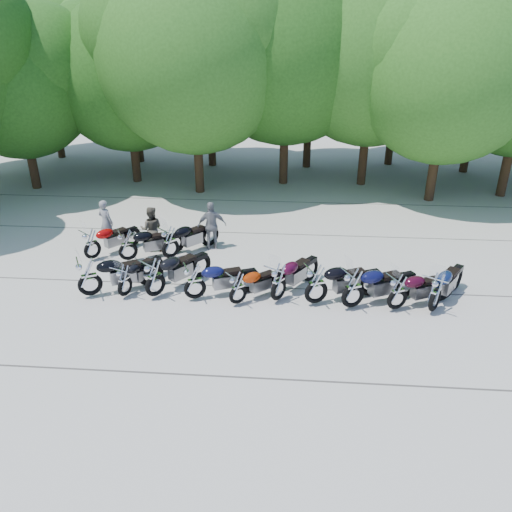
# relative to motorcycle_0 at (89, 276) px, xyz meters

# --- Properties ---
(ground) EXTENTS (90.00, 90.00, 0.00)m
(ground) POSITION_rel_motorcycle_0_xyz_m (4.99, -0.47, -0.72)
(ground) COLOR #A59F95
(ground) RESTS_ON ground
(tree_1) EXTENTS (6.97, 6.97, 8.55)m
(tree_1) POSITION_rel_motorcycle_0_xyz_m (-7.05, 10.76, 4.34)
(tree_1) COLOR #3A2614
(tree_1) RESTS_ON ground
(tree_2) EXTENTS (7.31, 7.31, 8.97)m
(tree_2) POSITION_rel_motorcycle_0_xyz_m (-2.27, 12.37, 4.59)
(tree_2) COLOR #3A2614
(tree_2) RESTS_ON ground
(tree_3) EXTENTS (8.70, 8.70, 10.67)m
(tree_3) POSITION_rel_motorcycle_0_xyz_m (1.42, 10.77, 5.60)
(tree_3) COLOR #3A2614
(tree_3) RESTS_ON ground
(tree_4) EXTENTS (9.13, 9.13, 11.20)m
(tree_4) POSITION_rel_motorcycle_0_xyz_m (5.52, 12.62, 5.91)
(tree_4) COLOR #3A2614
(tree_4) RESTS_ON ground
(tree_5) EXTENTS (9.04, 9.04, 11.10)m
(tree_5) POSITION_rel_motorcycle_0_xyz_m (9.60, 12.73, 5.85)
(tree_5) COLOR #3A2614
(tree_5) RESTS_ON ground
(tree_6) EXTENTS (8.00, 8.00, 9.82)m
(tree_6) POSITION_rel_motorcycle_0_xyz_m (12.54, 10.34, 5.09)
(tree_6) COLOR #3A2614
(tree_6) RESTS_ON ground
(tree_9) EXTENTS (7.59, 7.59, 9.32)m
(tree_9) POSITION_rel_motorcycle_0_xyz_m (-8.54, 17.11, 4.80)
(tree_9) COLOR #3A2614
(tree_9) RESTS_ON ground
(tree_10) EXTENTS (7.78, 7.78, 9.55)m
(tree_10) POSITION_rel_motorcycle_0_xyz_m (-3.30, 16.50, 4.93)
(tree_10) COLOR #3A2614
(tree_10) RESTS_ON ground
(tree_11) EXTENTS (7.56, 7.56, 9.28)m
(tree_11) POSITION_rel_motorcycle_0_xyz_m (1.23, 15.95, 4.77)
(tree_11) COLOR #3A2614
(tree_11) RESTS_ON ground
(tree_12) EXTENTS (7.88, 7.88, 9.67)m
(tree_12) POSITION_rel_motorcycle_0_xyz_m (6.79, 15.99, 5.00)
(tree_12) COLOR #3A2614
(tree_12) RESTS_ON ground
(tree_13) EXTENTS (8.31, 8.31, 10.20)m
(tree_13) POSITION_rel_motorcycle_0_xyz_m (11.68, 17.00, 5.31)
(tree_13) COLOR #3A2614
(tree_13) RESTS_ON ground
(tree_14) EXTENTS (8.02, 8.02, 9.84)m
(tree_14) POSITION_rel_motorcycle_0_xyz_m (15.67, 15.62, 5.11)
(tree_14) COLOR #3A2614
(tree_14) RESTS_ON ground
(motorcycle_0) EXTENTS (2.62, 1.88, 1.44)m
(motorcycle_0) POSITION_rel_motorcycle_0_xyz_m (0.00, 0.00, 0.00)
(motorcycle_0) COLOR black
(motorcycle_0) RESTS_ON ground
(motorcycle_1) EXTENTS (1.41, 2.20, 1.20)m
(motorcycle_1) POSITION_rel_motorcycle_0_xyz_m (1.04, 0.10, -0.12)
(motorcycle_1) COLOR black
(motorcycle_1) RESTS_ON ground
(motorcycle_2) EXTENTS (2.17, 2.48, 1.44)m
(motorcycle_2) POSITION_rel_motorcycle_0_xyz_m (1.99, 0.13, -0.00)
(motorcycle_2) COLOR black
(motorcycle_2) RESTS_ON ground
(motorcycle_3) EXTENTS (2.45, 1.57, 1.33)m
(motorcycle_3) POSITION_rel_motorcycle_0_xyz_m (3.22, 0.06, -0.06)
(motorcycle_3) COLOR #0E113E
(motorcycle_3) RESTS_ON ground
(motorcycle_4) EXTENTS (2.03, 1.84, 1.19)m
(motorcycle_4) POSITION_rel_motorcycle_0_xyz_m (4.54, -0.12, -0.13)
(motorcycle_4) COLOR #9E2905
(motorcycle_4) RESTS_ON ground
(motorcycle_5) EXTENTS (1.97, 2.44, 1.38)m
(motorcycle_5) POSITION_rel_motorcycle_0_xyz_m (5.73, 0.18, -0.03)
(motorcycle_5) COLOR #36071D
(motorcycle_5) RESTS_ON ground
(motorcycle_6) EXTENTS (2.67, 1.75, 1.45)m
(motorcycle_6) POSITION_rel_motorcycle_0_xyz_m (6.85, 0.06, 0.00)
(motorcycle_6) COLOR black
(motorcycle_6) RESTS_ON ground
(motorcycle_7) EXTENTS (2.65, 1.84, 1.45)m
(motorcycle_7) POSITION_rel_motorcycle_0_xyz_m (7.91, -0.10, 0.00)
(motorcycle_7) COLOR #0B0D34
(motorcycle_7) RESTS_ON ground
(motorcycle_8) EXTENTS (2.38, 1.65, 1.30)m
(motorcycle_8) POSITION_rel_motorcycle_0_xyz_m (9.19, -0.09, -0.07)
(motorcycle_8) COLOR black
(motorcycle_8) RESTS_ON ground
(motorcycle_9) EXTENTS (2.01, 2.45, 1.39)m
(motorcycle_9) POSITION_rel_motorcycle_0_xyz_m (10.25, -0.09, -0.03)
(motorcycle_9) COLOR #0E1A3F
(motorcycle_9) RESTS_ON ground
(motorcycle_10) EXTENTS (1.97, 2.22, 1.29)m
(motorcycle_10) POSITION_rel_motorcycle_0_xyz_m (-0.94, 2.60, -0.08)
(motorcycle_10) COLOR #980505
(motorcycle_10) RESTS_ON ground
(motorcycle_11) EXTENTS (2.37, 1.78, 1.32)m
(motorcycle_11) POSITION_rel_motorcycle_0_xyz_m (0.37, 2.57, -0.06)
(motorcycle_11) COLOR black
(motorcycle_11) RESTS_ON ground
(motorcycle_12) EXTENTS (2.19, 2.32, 1.39)m
(motorcycle_12) POSITION_rel_motorcycle_0_xyz_m (1.81, 2.86, -0.03)
(motorcycle_12) COLOR black
(motorcycle_12) RESTS_ON ground
(rider_0) EXTENTS (0.75, 0.64, 1.74)m
(rider_0) POSITION_rel_motorcycle_0_xyz_m (-0.92, 4.08, 0.15)
(rider_0) COLOR gray
(rider_0) RESTS_ON ground
(rider_1) EXTENTS (0.89, 0.73, 1.69)m
(rider_1) POSITION_rel_motorcycle_0_xyz_m (0.96, 3.60, 0.12)
(rider_1) COLOR brown
(rider_1) RESTS_ON ground
(rider_2) EXTENTS (1.15, 0.70, 1.82)m
(rider_2) POSITION_rel_motorcycle_0_xyz_m (3.13, 3.93, 0.19)
(rider_2) COLOR gray
(rider_2) RESTS_ON ground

